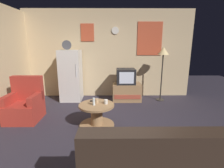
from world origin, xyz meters
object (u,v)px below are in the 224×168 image
object	(u,v)px
standing_lamp	(163,55)
mug_ceramic_tan	(97,101)
wine_glass	(94,102)
coffee_table	(97,115)
mug_ceramic_white	(106,102)
remote_control	(93,101)
armchair	(25,105)
crt_tv	(126,76)
fridge	(71,75)
tv_stand	(127,92)

from	to	relation	value
standing_lamp	mug_ceramic_tan	size ratio (longest dim) A/B	17.67
wine_glass	coffee_table	bearing A→B (deg)	42.17
standing_lamp	mug_ceramic_white	bearing A→B (deg)	-134.73
remote_control	armchair	xyz separation A→B (m)	(-1.56, 0.20, -0.15)
mug_ceramic_white	crt_tv	bearing A→B (deg)	71.42
mug_ceramic_white	remote_control	world-z (taller)	mug_ceramic_white
fridge	coffee_table	world-z (taller)	fridge
fridge	mug_ceramic_white	bearing A→B (deg)	-57.38
tv_stand	standing_lamp	distance (m)	1.50
armchair	remote_control	bearing A→B (deg)	-7.27
wine_glass	armchair	distance (m)	1.65
tv_stand	fridge	bearing A→B (deg)	177.43
tv_stand	wine_glass	world-z (taller)	wine_glass
remote_control	wine_glass	bearing A→B (deg)	-59.51
crt_tv	standing_lamp	bearing A→B (deg)	0.02
fridge	mug_ceramic_white	distance (m)	2.03
tv_stand	mug_ceramic_white	distance (m)	1.74
fridge	armchair	xyz separation A→B (m)	(-0.74, -1.37, -0.42)
wine_glass	mug_ceramic_white	distance (m)	0.25
mug_ceramic_tan	standing_lamp	bearing A→B (deg)	40.92
fridge	coffee_table	bearing A→B (deg)	-62.50
tv_stand	mug_ceramic_white	world-z (taller)	mug_ceramic_white
fridge	remote_control	size ratio (longest dim) A/B	11.80
fridge	armchair	world-z (taller)	fridge
coffee_table	standing_lamp	bearing A→B (deg)	42.49
tv_stand	coffee_table	xyz separation A→B (m)	(-0.77, -1.65, -0.02)
tv_stand	remote_control	distance (m)	1.73
tv_stand	mug_ceramic_white	size ratio (longest dim) A/B	9.33
crt_tv	armchair	distance (m)	2.73
remote_control	crt_tv	bearing A→B (deg)	84.14
mug_ceramic_tan	remote_control	xyz separation A→B (m)	(-0.08, 0.07, -0.03)
mug_ceramic_white	armchair	size ratio (longest dim) A/B	0.09
armchair	tv_stand	bearing A→B (deg)	28.26
tv_stand	coffee_table	distance (m)	1.82
crt_tv	mug_ceramic_white	bearing A→B (deg)	-108.58
fridge	standing_lamp	xyz separation A→B (m)	(2.70, -0.08, 0.60)
mug_ceramic_white	tv_stand	bearing A→B (deg)	70.35
mug_ceramic_tan	remote_control	bearing A→B (deg)	137.48
fridge	wine_glass	bearing A→B (deg)	-64.36
wine_glass	crt_tv	bearing A→B (deg)	65.11
coffee_table	mug_ceramic_white	bearing A→B (deg)	7.22
tv_stand	remote_control	xyz separation A→B (m)	(-0.85, -1.49, 0.23)
coffee_table	wine_glass	bearing A→B (deg)	-137.83
remote_control	armchair	world-z (taller)	armchair
fridge	wine_glass	world-z (taller)	fridge
mug_ceramic_white	standing_lamp	bearing A→B (deg)	45.27
fridge	mug_ceramic_tan	bearing A→B (deg)	-61.26
mug_ceramic_tan	armchair	xyz separation A→B (m)	(-1.63, 0.27, -0.18)
coffee_table	wine_glass	distance (m)	0.32
fridge	crt_tv	world-z (taller)	fridge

